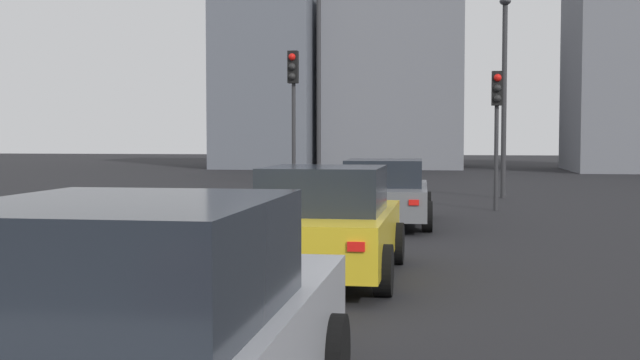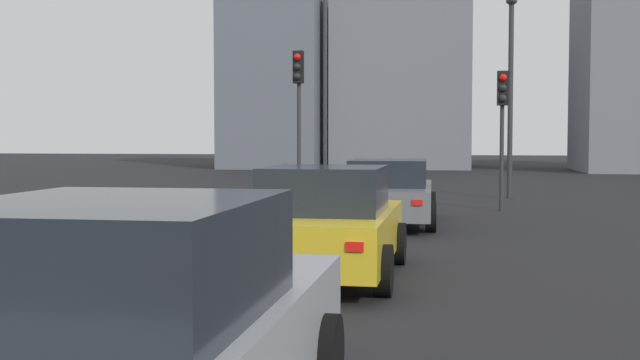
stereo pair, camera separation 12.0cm
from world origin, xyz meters
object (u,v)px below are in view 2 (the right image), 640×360
object	(u,v)px
car_yellow_second	(327,224)
street_lamp_kerbside	(325,56)
street_lamp_far	(511,78)
car_grey_lead	(389,193)
traffic_light_near_right	(298,95)
car_silver_third	(126,342)
traffic_light_near_left	(502,110)

from	to	relation	value
car_yellow_second	street_lamp_kerbside	world-z (taller)	street_lamp_kerbside
car_yellow_second	street_lamp_far	bearing A→B (deg)	-12.66
car_grey_lead	traffic_light_near_right	xyz separation A→B (m)	(4.23, 2.94, 2.42)
car_silver_third	street_lamp_kerbside	size ratio (longest dim) A/B	0.54
car_yellow_second	traffic_light_near_left	xyz separation A→B (m)	(10.71, -2.85, 1.92)
street_lamp_kerbside	car_silver_third	bearing A→B (deg)	-172.79
car_silver_third	street_lamp_far	size ratio (longest dim) A/B	0.72
car_silver_third	traffic_light_near_left	xyz separation A→B (m)	(17.29, -2.90, 1.89)
traffic_light_near_right	street_lamp_far	size ratio (longest dim) A/B	0.68
car_yellow_second	traffic_light_near_left	size ratio (longest dim) A/B	1.11
car_yellow_second	traffic_light_near_right	xyz separation A→B (m)	(11.16, 2.72, 2.38)
car_silver_third	street_lamp_far	world-z (taller)	street_lamp_far
traffic_light_near_right	street_lamp_kerbside	distance (m)	7.39
traffic_light_near_left	street_lamp_far	xyz separation A→B (m)	(4.58, -0.46, 1.16)
traffic_light_near_left	street_lamp_far	distance (m)	4.75
traffic_light_near_right	street_lamp_far	xyz separation A→B (m)	(4.13, -6.03, 0.69)
street_lamp_far	car_grey_lead	bearing A→B (deg)	159.71
car_grey_lead	street_lamp_kerbside	world-z (taller)	street_lamp_kerbside
car_grey_lead	traffic_light_near_left	distance (m)	5.00
car_yellow_second	traffic_light_near_right	bearing A→B (deg)	13.26
car_silver_third	traffic_light_near_left	bearing A→B (deg)	-10.16
car_grey_lead	street_lamp_kerbside	size ratio (longest dim) A/B	0.56
car_grey_lead	car_silver_third	xyz separation A→B (m)	(-13.51, 0.27, 0.06)
car_grey_lead	car_yellow_second	xyz separation A→B (m)	(-6.93, 0.22, 0.03)
traffic_light_near_left	traffic_light_near_right	size ratio (longest dim) A/B	0.84
car_grey_lead	car_yellow_second	distance (m)	6.93
traffic_light_near_right	car_grey_lead	bearing A→B (deg)	38.12
traffic_light_near_left	street_lamp_kerbside	bearing A→B (deg)	-143.25
car_silver_third	traffic_light_near_right	xyz separation A→B (m)	(17.74, 2.67, 2.36)
car_silver_third	traffic_light_near_left	size ratio (longest dim) A/B	1.24
street_lamp_kerbside	street_lamp_far	bearing A→B (deg)	-114.88
traffic_light_near_right	street_lamp_kerbside	bearing A→B (deg)	-172.89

